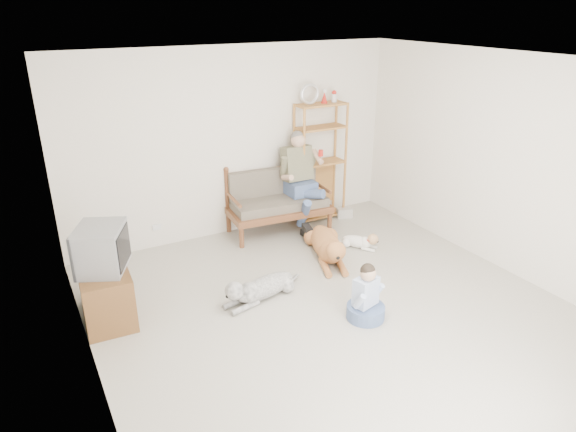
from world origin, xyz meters
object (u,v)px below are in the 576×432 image
tv_stand (105,293)px  loveseat (277,200)px  etagere (320,161)px  golden_retriever (328,246)px

tv_stand → loveseat: bearing=27.0°
loveseat → etagere: 0.94m
golden_retriever → etagere: bearing=82.9°
tv_stand → golden_retriever: (2.89, 0.02, -0.12)m
tv_stand → golden_retriever: tv_stand is taller
tv_stand → golden_retriever: size_ratio=0.65×
loveseat → etagere: etagere is taller
loveseat → tv_stand: bearing=-151.3°
etagere → golden_retriever: (-0.65, -1.27, -0.76)m
golden_retriever → tv_stand: bearing=-159.4°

